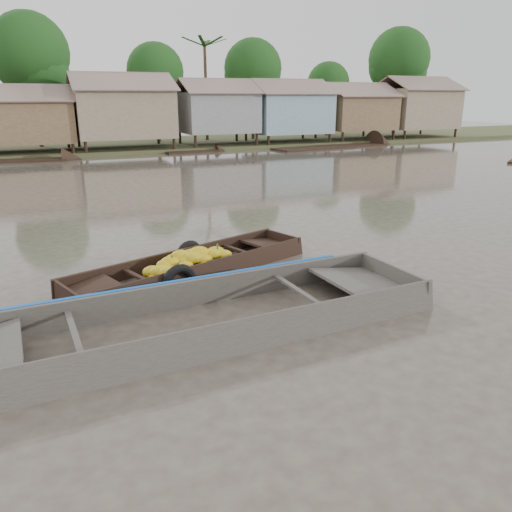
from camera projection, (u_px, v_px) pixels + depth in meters
name	position (u px, v px, depth m)	size (l,w,h in m)	color
ground	(269.00, 313.00, 9.22)	(120.00, 120.00, 0.00)	#453D35
riverbank	(124.00, 106.00, 37.19)	(120.00, 12.47, 10.22)	#384723
banana_boat	(189.00, 267.00, 11.16)	(6.00, 3.19, 0.84)	black
viewer_boat	(200.00, 325.00, 8.54)	(8.61, 2.57, 0.69)	#3C3732
distant_boats	(285.00, 153.00, 35.14)	(35.49, 15.25, 0.35)	black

